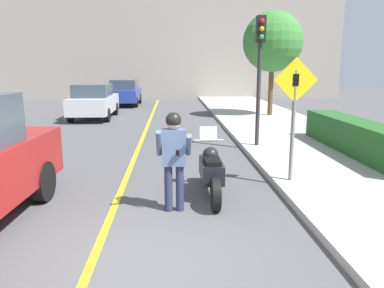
{
  "coord_description": "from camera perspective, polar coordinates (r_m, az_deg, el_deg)",
  "views": [
    {
      "loc": [
        0.47,
        -4.55,
        2.49
      ],
      "look_at": [
        0.85,
        2.63,
        1.0
      ],
      "focal_mm": 35.0,
      "sensor_mm": 36.0,
      "label": 1
    }
  ],
  "objects": [
    {
      "name": "crossing_sign",
      "position": [
        7.92,
        15.29,
        5.35
      ],
      "size": [
        0.91,
        0.08,
        2.54
      ],
      "color": "slate",
      "rests_on": "sidewalk_curb"
    },
    {
      "name": "parked_car_silver",
      "position": [
        18.97,
        -14.72,
        6.35
      ],
      "size": [
        1.88,
        4.2,
        1.68
      ],
      "color": "black",
      "rests_on": "ground"
    },
    {
      "name": "ground_plane",
      "position": [
        5.21,
        -8.18,
        -17.02
      ],
      "size": [
        80.0,
        80.0,
        0.0
      ],
      "primitive_type": "plane",
      "color": "#4C4C4F"
    },
    {
      "name": "hedge_row",
      "position": [
        11.35,
        23.88,
        1.0
      ],
      "size": [
        0.9,
        5.5,
        0.88
      ],
      "color": "#235623",
      "rests_on": "sidewalk_curb"
    },
    {
      "name": "parked_car_blue",
      "position": [
        25.09,
        -10.19,
        7.76
      ],
      "size": [
        1.88,
        4.2,
        1.68
      ],
      "color": "black",
      "rests_on": "ground"
    },
    {
      "name": "motorcycle",
      "position": [
        7.31,
        2.92,
        -4.16
      ],
      "size": [
        0.62,
        2.16,
        1.29
      ],
      "color": "black",
      "rests_on": "ground"
    },
    {
      "name": "sidewalk_curb",
      "position": [
        9.89,
        23.1,
        -3.45
      ],
      "size": [
        4.4,
        44.0,
        0.14
      ],
      "color": "#ADA89E",
      "rests_on": "ground"
    },
    {
      "name": "building_backdrop",
      "position": [
        30.63,
        -4.07,
        15.54
      ],
      "size": [
        28.0,
        1.2,
        9.13
      ],
      "color": "gray",
      "rests_on": "ground"
    },
    {
      "name": "street_tree",
      "position": [
        18.98,
        12.2,
        14.96
      ],
      "size": [
        2.88,
        2.88,
        4.97
      ],
      "color": "brown",
      "rests_on": "sidewalk_curb"
    },
    {
      "name": "road_center_line",
      "position": [
        10.89,
        -8.59,
        -1.65
      ],
      "size": [
        0.12,
        36.0,
        0.01
      ],
      "color": "yellow",
      "rests_on": "ground"
    },
    {
      "name": "person_biker",
      "position": [
        6.4,
        -2.79,
        -1.13
      ],
      "size": [
        0.59,
        0.48,
        1.75
      ],
      "color": "#282D4C",
      "rests_on": "ground"
    },
    {
      "name": "traffic_light",
      "position": [
        11.38,
        10.3,
        12.92
      ],
      "size": [
        0.26,
        0.3,
        3.79
      ],
      "color": "#2D2D30",
      "rests_on": "sidewalk_curb"
    }
  ]
}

